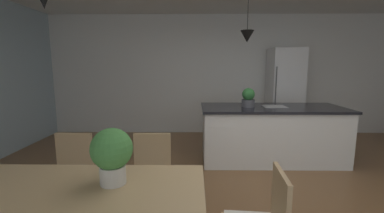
{
  "coord_description": "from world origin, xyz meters",
  "views": [
    {
      "loc": [
        -0.74,
        -2.66,
        1.55
      ],
      "look_at": [
        -0.77,
        -0.03,
        1.13
      ],
      "focal_mm": 23.72,
      "sensor_mm": 36.0,
      "label": 1
    }
  ],
  "objects_px": {
    "chair_far_left": "(70,175)",
    "potted_plant_on_island": "(248,98)",
    "chair_far_right": "(151,175)",
    "dining_table": "(69,200)",
    "refrigerator": "(284,94)",
    "kitchen_island": "(271,133)",
    "potted_plant_on_table": "(112,153)"
  },
  "relations": [
    {
      "from": "chair_far_left",
      "to": "potted_plant_on_island",
      "type": "bearing_deg",
      "value": 38.7
    },
    {
      "from": "chair_far_right",
      "to": "dining_table",
      "type": "bearing_deg",
      "value": -116.73
    },
    {
      "from": "dining_table",
      "to": "chair_far_right",
      "type": "relative_size",
      "value": 2.1
    },
    {
      "from": "chair_far_left",
      "to": "chair_far_right",
      "type": "distance_m",
      "value": 0.82
    },
    {
      "from": "chair_far_right",
      "to": "potted_plant_on_island",
      "type": "bearing_deg",
      "value": 52.54
    },
    {
      "from": "dining_table",
      "to": "chair_far_left",
      "type": "relative_size",
      "value": 2.1
    },
    {
      "from": "dining_table",
      "to": "refrigerator",
      "type": "xyz_separation_m",
      "value": [
        2.79,
        3.95,
        0.3
      ]
    },
    {
      "from": "kitchen_island",
      "to": "refrigerator",
      "type": "relative_size",
      "value": 1.19
    },
    {
      "from": "dining_table",
      "to": "chair_far_right",
      "type": "bearing_deg",
      "value": 63.27
    },
    {
      "from": "chair_far_right",
      "to": "potted_plant_on_island",
      "type": "relative_size",
      "value": 2.85
    },
    {
      "from": "chair_far_left",
      "to": "potted_plant_on_island",
      "type": "relative_size",
      "value": 2.85
    },
    {
      "from": "chair_far_right",
      "to": "kitchen_island",
      "type": "relative_size",
      "value": 0.38
    },
    {
      "from": "potted_plant_on_table",
      "to": "potted_plant_on_island",
      "type": "bearing_deg",
      "value": 59.13
    },
    {
      "from": "refrigerator",
      "to": "potted_plant_on_table",
      "type": "xyz_separation_m",
      "value": [
        -2.52,
        -3.84,
        -0.01
      ]
    },
    {
      "from": "chair_far_right",
      "to": "potted_plant_on_table",
      "type": "relative_size",
      "value": 2.18
    },
    {
      "from": "potted_plant_on_table",
      "to": "chair_far_left",
      "type": "bearing_deg",
      "value": 133.83
    },
    {
      "from": "refrigerator",
      "to": "potted_plant_on_island",
      "type": "height_order",
      "value": "refrigerator"
    },
    {
      "from": "chair_far_left",
      "to": "chair_far_right",
      "type": "height_order",
      "value": "same"
    },
    {
      "from": "kitchen_island",
      "to": "potted_plant_on_island",
      "type": "xyz_separation_m",
      "value": [
        -0.39,
        0.0,
        0.59
      ]
    },
    {
      "from": "chair_far_left",
      "to": "kitchen_island",
      "type": "bearing_deg",
      "value": 34.04
    },
    {
      "from": "chair_far_right",
      "to": "potted_plant_on_table",
      "type": "height_order",
      "value": "potted_plant_on_table"
    },
    {
      "from": "kitchen_island",
      "to": "potted_plant_on_table",
      "type": "bearing_deg",
      "value": -127.3
    },
    {
      "from": "chair_far_left",
      "to": "potted_plant_on_island",
      "type": "xyz_separation_m",
      "value": [
        2.12,
        1.7,
        0.57
      ]
    },
    {
      "from": "chair_far_right",
      "to": "potted_plant_on_table",
      "type": "bearing_deg",
      "value": -100.98
    },
    {
      "from": "kitchen_island",
      "to": "refrigerator",
      "type": "distance_m",
      "value": 1.67
    },
    {
      "from": "kitchen_island",
      "to": "potted_plant_on_island",
      "type": "relative_size",
      "value": 7.5
    },
    {
      "from": "potted_plant_on_island",
      "to": "dining_table",
      "type": "bearing_deg",
      "value": -124.27
    },
    {
      "from": "potted_plant_on_table",
      "to": "refrigerator",
      "type": "bearing_deg",
      "value": 56.74
    },
    {
      "from": "chair_far_right",
      "to": "chair_far_left",
      "type": "bearing_deg",
      "value": 180.0
    },
    {
      "from": "potted_plant_on_island",
      "to": "potted_plant_on_table",
      "type": "distance_m",
      "value": 2.81
    },
    {
      "from": "chair_far_left",
      "to": "potted_plant_on_table",
      "type": "relative_size",
      "value": 2.18
    },
    {
      "from": "dining_table",
      "to": "potted_plant_on_island",
      "type": "height_order",
      "value": "potted_plant_on_island"
    }
  ]
}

